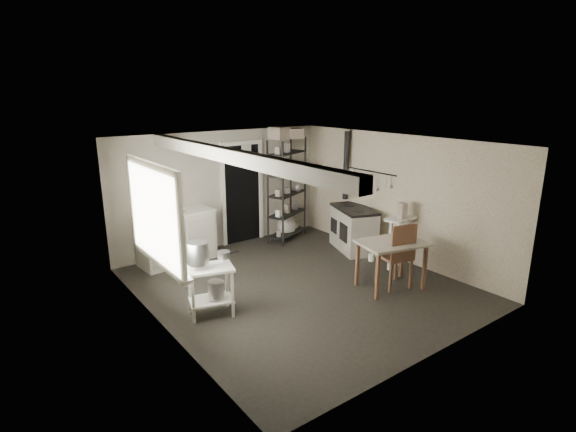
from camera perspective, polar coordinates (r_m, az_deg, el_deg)
floor at (r=7.32m, az=1.41°, el=-8.83°), size 5.00×5.00×0.00m
ceiling at (r=6.71m, az=1.54°, el=9.36°), size 5.00×5.00×0.00m
wall_back at (r=8.98m, az=-8.40°, el=3.33°), size 4.50×0.02×2.30m
wall_front at (r=5.29m, az=18.45°, el=-6.00°), size 4.50×0.02×2.30m
wall_left at (r=5.88m, az=-16.13°, el=-3.65°), size 0.02×5.00×2.30m
wall_right at (r=8.46m, az=13.59°, el=2.31°), size 0.02×5.00×2.30m
window at (r=5.97m, az=-16.79°, el=0.10°), size 0.12×1.76×1.28m
doorway at (r=9.20m, az=-5.81°, el=2.75°), size 0.96×0.10×2.08m
ceiling_beam at (r=6.06m, az=-7.51°, el=7.62°), size 0.18×5.00×0.18m
wallpaper_panel at (r=8.45m, az=13.55°, el=2.30°), size 0.01×5.00×2.30m
utensil_rail at (r=8.73m, az=10.49°, el=5.57°), size 0.06×1.20×0.44m
prep_table at (r=6.37m, az=-9.81°, el=-9.01°), size 0.73×0.61×0.71m
stockpot at (r=6.13m, az=-11.36°, el=-4.63°), size 0.33×0.33×0.30m
saucepan at (r=6.27m, az=-8.15°, el=-4.88°), size 0.22×0.22×0.10m
bucket at (r=6.35m, az=-9.12°, el=-9.21°), size 0.28×0.28×0.24m
base_cabinets at (r=8.41m, az=-13.97°, el=-2.68°), size 1.47×0.73×0.94m
mixing_bowl at (r=8.20m, az=-13.66°, el=0.50°), size 0.37×0.37×0.07m
counter_cup at (r=8.04m, az=-15.93°, el=0.13°), size 0.15×0.15×0.10m
shelf_rack at (r=9.32m, az=-0.13°, el=2.69°), size 1.07×0.77×2.11m
shelf_jar at (r=9.09m, az=-1.56°, el=5.00°), size 0.10×0.10×0.18m
storage_box_a at (r=9.02m, az=-1.06°, el=9.09°), size 0.41×0.38×0.24m
storage_box_b at (r=9.19m, az=0.78°, el=9.08°), size 0.36×0.35×0.20m
stove at (r=8.88m, az=8.32°, el=-1.53°), size 0.93×1.22×0.85m
stovepipe at (r=9.11m, az=7.39°, el=6.36°), size 0.13×0.13×1.37m
side_ledge at (r=8.20m, az=13.90°, el=-3.36°), size 0.62×0.38×0.90m
oats_box at (r=7.99m, az=14.33°, el=0.47°), size 0.17×0.21×0.27m
work_table at (r=7.30m, az=12.90°, el=-6.08°), size 1.14×0.92×0.77m
table_cup at (r=7.25m, az=15.10°, el=-2.82°), size 0.13×0.13×0.09m
chair at (r=7.33m, az=13.36°, el=-5.14°), size 0.54×0.56×1.08m
flour_sack at (r=9.60m, az=-0.21°, el=-1.32°), size 0.46×0.41×0.49m
floor_crock at (r=8.46m, az=10.57°, el=-5.14°), size 0.12×0.12×0.15m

